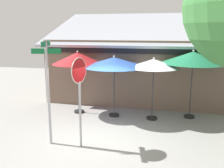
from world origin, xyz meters
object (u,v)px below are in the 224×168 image
patio_umbrella_ivory_right (154,64)px  patio_umbrella_forest_green_far_right (193,58)px  patio_umbrella_crimson_left (78,59)px  stop_sign (79,85)px  patio_umbrella_royal_blue_center (114,62)px  street_sign_post (48,83)px

patio_umbrella_ivory_right → patio_umbrella_forest_green_far_right: patio_umbrella_forest_green_far_right is taller
patio_umbrella_crimson_left → patio_umbrella_ivory_right: bearing=-3.0°
stop_sign → patio_umbrella_royal_blue_center: (0.40, 3.05, 0.33)m
patio_umbrella_ivory_right → street_sign_post: bearing=-135.0°
stop_sign → patio_umbrella_ivory_right: stop_sign is taller
patio_umbrella_royal_blue_center → patio_umbrella_ivory_right: size_ratio=1.03×
stop_sign → patio_umbrella_ivory_right: 3.63m
patio_umbrella_royal_blue_center → patio_umbrella_forest_green_far_right: size_ratio=0.93×
street_sign_post → patio_umbrella_royal_blue_center: 3.39m
patio_umbrella_ivory_right → patio_umbrella_forest_green_far_right: size_ratio=0.90×
street_sign_post → patio_umbrella_royal_blue_center: (1.42, 3.06, 0.29)m
stop_sign → patio_umbrella_crimson_left: size_ratio=1.03×
patio_umbrella_royal_blue_center → patio_umbrella_ivory_right: 1.60m
stop_sign → patio_umbrella_royal_blue_center: bearing=82.6°
patio_umbrella_royal_blue_center → patio_umbrella_forest_green_far_right: 3.17m
street_sign_post → patio_umbrella_forest_green_far_right: street_sign_post is taller
stop_sign → patio_umbrella_crimson_left: 3.44m
patio_umbrella_royal_blue_center → street_sign_post: bearing=-114.9°
street_sign_post → patio_umbrella_royal_blue_center: bearing=65.1°
patio_umbrella_crimson_left → patio_umbrella_royal_blue_center: size_ratio=1.04×
stop_sign → patio_umbrella_ivory_right: bearing=56.4°
patio_umbrella_crimson_left → patio_umbrella_royal_blue_center: bearing=-4.8°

